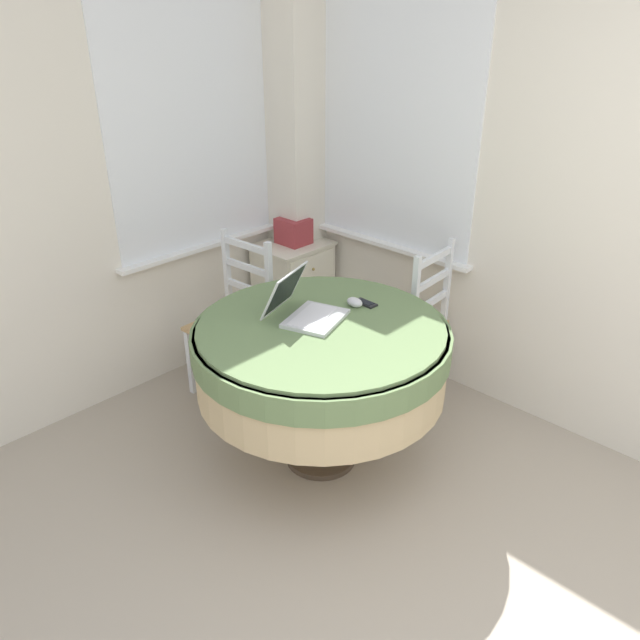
{
  "coord_description": "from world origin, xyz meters",
  "views": [
    {
      "loc": [
        -1.1,
        -0.07,
        2.09
      ],
      "look_at": [
        0.9,
        1.85,
        0.69
      ],
      "focal_mm": 35.0,
      "sensor_mm": 36.0,
      "label": 1
    }
  ],
  "objects_px": {
    "laptop": "(305,308)",
    "cell_phone": "(366,303)",
    "corner_cabinet": "(294,291)",
    "storage_box": "(293,231)",
    "round_dining_table": "(321,353)",
    "dining_chair_near_back_window": "(235,322)",
    "dining_chair_near_right_window": "(410,324)",
    "computer_mouse": "(355,302)"
  },
  "relations": [
    {
      "from": "computer_mouse",
      "to": "storage_box",
      "type": "bearing_deg",
      "value": 60.12
    },
    {
      "from": "dining_chair_near_back_window",
      "to": "storage_box",
      "type": "relative_size",
      "value": 4.82
    },
    {
      "from": "dining_chair_near_back_window",
      "to": "storage_box",
      "type": "height_order",
      "value": "dining_chair_near_back_window"
    },
    {
      "from": "dining_chair_near_right_window",
      "to": "corner_cabinet",
      "type": "height_order",
      "value": "dining_chair_near_right_window"
    },
    {
      "from": "laptop",
      "to": "round_dining_table",
      "type": "bearing_deg",
      "value": -89.24
    },
    {
      "from": "computer_mouse",
      "to": "laptop",
      "type": "bearing_deg",
      "value": 160.87
    },
    {
      "from": "storage_box",
      "to": "dining_chair_near_right_window",
      "type": "bearing_deg",
      "value": -92.35
    },
    {
      "from": "storage_box",
      "to": "cell_phone",
      "type": "bearing_deg",
      "value": -116.97
    },
    {
      "from": "dining_chair_near_back_window",
      "to": "corner_cabinet",
      "type": "bearing_deg",
      "value": 18.93
    },
    {
      "from": "round_dining_table",
      "to": "computer_mouse",
      "type": "xyz_separation_m",
      "value": [
        0.26,
        0.02,
        0.17
      ]
    },
    {
      "from": "round_dining_table",
      "to": "dining_chair_near_right_window",
      "type": "height_order",
      "value": "dining_chair_near_right_window"
    },
    {
      "from": "dining_chair_near_right_window",
      "to": "corner_cabinet",
      "type": "xyz_separation_m",
      "value": [
        0.03,
        1.0,
        -0.1
      ]
    },
    {
      "from": "laptop",
      "to": "corner_cabinet",
      "type": "bearing_deg",
      "value": 48.54
    },
    {
      "from": "round_dining_table",
      "to": "dining_chair_near_right_window",
      "type": "distance_m",
      "value": 0.84
    },
    {
      "from": "corner_cabinet",
      "to": "round_dining_table",
      "type": "bearing_deg",
      "value": -128.48
    },
    {
      "from": "round_dining_table",
      "to": "laptop",
      "type": "bearing_deg",
      "value": 90.76
    },
    {
      "from": "round_dining_table",
      "to": "cell_phone",
      "type": "height_order",
      "value": "cell_phone"
    },
    {
      "from": "cell_phone",
      "to": "corner_cabinet",
      "type": "height_order",
      "value": "cell_phone"
    },
    {
      "from": "computer_mouse",
      "to": "storage_box",
      "type": "height_order",
      "value": "storage_box"
    },
    {
      "from": "laptop",
      "to": "computer_mouse",
      "type": "xyz_separation_m",
      "value": [
        0.26,
        -0.09,
        -0.03
      ]
    },
    {
      "from": "cell_phone",
      "to": "dining_chair_near_right_window",
      "type": "relative_size",
      "value": 0.13
    },
    {
      "from": "dining_chair_near_right_window",
      "to": "storage_box",
      "type": "xyz_separation_m",
      "value": [
        0.04,
        1.0,
        0.32
      ]
    },
    {
      "from": "computer_mouse",
      "to": "storage_box",
      "type": "distance_m",
      "value": 1.22
    },
    {
      "from": "cell_phone",
      "to": "dining_chair_near_back_window",
      "type": "distance_m",
      "value": 0.91
    },
    {
      "from": "laptop",
      "to": "dining_chair_near_right_window",
      "type": "distance_m",
      "value": 0.9
    },
    {
      "from": "laptop",
      "to": "cell_phone",
      "type": "distance_m",
      "value": 0.34
    },
    {
      "from": "corner_cabinet",
      "to": "storage_box",
      "type": "bearing_deg",
      "value": 18.61
    },
    {
      "from": "round_dining_table",
      "to": "dining_chair_near_back_window",
      "type": "bearing_deg",
      "value": 80.58
    },
    {
      "from": "laptop",
      "to": "corner_cabinet",
      "type": "xyz_separation_m",
      "value": [
        0.85,
        0.96,
        -0.48
      ]
    },
    {
      "from": "cell_phone",
      "to": "dining_chair_near_back_window",
      "type": "bearing_deg",
      "value": 102.1
    },
    {
      "from": "laptop",
      "to": "storage_box",
      "type": "relative_size",
      "value": 2.06
    },
    {
      "from": "computer_mouse",
      "to": "dining_chair_near_back_window",
      "type": "height_order",
      "value": "dining_chair_near_back_window"
    },
    {
      "from": "round_dining_table",
      "to": "computer_mouse",
      "type": "distance_m",
      "value": 0.31
    },
    {
      "from": "laptop",
      "to": "storage_box",
      "type": "height_order",
      "value": "laptop"
    },
    {
      "from": "corner_cabinet",
      "to": "computer_mouse",
      "type": "bearing_deg",
      "value": -119.44
    },
    {
      "from": "laptop",
      "to": "storage_box",
      "type": "xyz_separation_m",
      "value": [
        0.86,
        0.97,
        -0.05
      ]
    },
    {
      "from": "round_dining_table",
      "to": "corner_cabinet",
      "type": "bearing_deg",
      "value": 51.52
    },
    {
      "from": "round_dining_table",
      "to": "cell_phone",
      "type": "relative_size",
      "value": 10.21
    },
    {
      "from": "computer_mouse",
      "to": "dining_chair_near_back_window",
      "type": "bearing_deg",
      "value": 98.38
    },
    {
      "from": "round_dining_table",
      "to": "corner_cabinet",
      "type": "height_order",
      "value": "round_dining_table"
    },
    {
      "from": "round_dining_table",
      "to": "storage_box",
      "type": "xyz_separation_m",
      "value": [
        0.86,
        1.07,
        0.15
      ]
    },
    {
      "from": "computer_mouse",
      "to": "storage_box",
      "type": "xyz_separation_m",
      "value": [
        0.61,
        1.06,
        -0.03
      ]
    }
  ]
}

